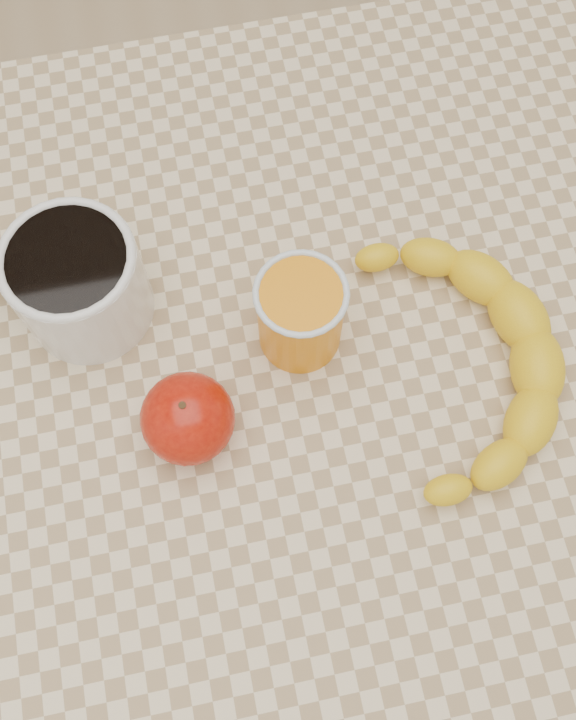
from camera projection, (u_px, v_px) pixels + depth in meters
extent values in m
plane|color=tan|center=(288.00, 513.00, 1.43)|extent=(3.00, 3.00, 0.00)
cube|color=beige|center=(288.00, 375.00, 0.74)|extent=(0.80, 0.80, 0.04)
cube|color=olive|center=(288.00, 392.00, 0.79)|extent=(0.74, 0.74, 0.06)
cylinder|color=olive|center=(10.00, 288.00, 1.19)|extent=(0.05, 0.05, 0.71)
cylinder|color=olive|center=(463.00, 206.00, 1.24)|extent=(0.05, 0.05, 0.71)
cylinder|color=silver|center=(80.00, 284.00, 0.70)|extent=(0.15, 0.15, 0.10)
cylinder|color=black|center=(67.00, 261.00, 0.66)|extent=(0.10, 0.10, 0.01)
torus|color=silver|center=(66.00, 258.00, 0.66)|extent=(0.12, 0.12, 0.01)
torus|color=silver|center=(6.00, 273.00, 0.71)|extent=(0.07, 0.04, 0.07)
cylinder|color=orange|center=(300.00, 316.00, 0.70)|extent=(0.07, 0.07, 0.09)
torus|color=silver|center=(301.00, 293.00, 0.65)|extent=(0.08, 0.08, 0.01)
ellipsoid|color=#8F0B04|center=(188.00, 418.00, 0.67)|extent=(0.10, 0.10, 0.07)
cylinder|color=#382311|center=(183.00, 407.00, 0.64)|extent=(0.01, 0.01, 0.01)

